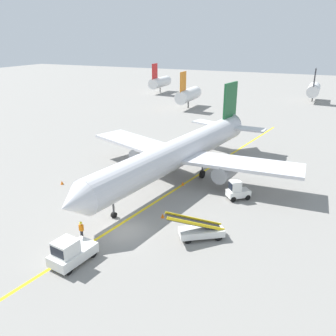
# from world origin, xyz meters

# --- Properties ---
(ground_plane) EXTENTS (300.00, 300.00, 0.00)m
(ground_plane) POSITION_xyz_m (0.00, 0.00, 0.00)
(ground_plane) COLOR gray
(taxi_line_yellow) EXTENTS (13.63, 78.93, 0.01)m
(taxi_line_yellow) POSITION_xyz_m (-0.41, 5.00, 0.00)
(taxi_line_yellow) COLOR yellow
(taxi_line_yellow) RESTS_ON ground
(airliner) EXTENTS (28.21, 35.24, 10.10)m
(airliner) POSITION_xyz_m (-0.32, 13.60, 3.42)
(airliner) COLOR silver
(airliner) RESTS_ON ground
(pushback_tug) EXTENTS (2.40, 3.84, 2.20)m
(pushback_tug) POSITION_xyz_m (-1.34, -5.77, 0.99)
(pushback_tug) COLOR silver
(pushback_tug) RESTS_ON ground
(baggage_tug_near_wing) EXTENTS (2.67, 2.54, 2.10)m
(baggage_tug_near_wing) POSITION_xyz_m (7.38, 10.61, 0.93)
(baggage_tug_near_wing) COLOR silver
(baggage_tug_near_wing) RESTS_ON ground
(belt_loader_forward_hold) EXTENTS (4.85, 3.82, 2.59)m
(belt_loader_forward_hold) POSITION_xyz_m (6.39, 1.67, 0.78)
(belt_loader_forward_hold) COLOR silver
(belt_loader_forward_hold) RESTS_ON ground
(baggage_cart_loaded) EXTENTS (3.81, 2.39, 0.94)m
(baggage_cart_loaded) POSITION_xyz_m (-6.69, 6.48, 0.47)
(baggage_cart_loaded) COLOR #A5A5A8
(baggage_cart_loaded) RESTS_ON ground
(ground_crew_marshaller) EXTENTS (0.36, 0.24, 1.70)m
(ground_crew_marshaller) POSITION_xyz_m (-2.74, -2.65, 0.91)
(ground_crew_marshaller) COLOR #26262D
(ground_crew_marshaller) RESTS_ON ground
(safety_cone_nose_left) EXTENTS (0.36, 0.36, 0.44)m
(safety_cone_nose_left) POSITION_xyz_m (0.79, 11.62, 0.22)
(safety_cone_nose_left) COLOR orange
(safety_cone_nose_left) RESTS_ON ground
(safety_cone_nose_right) EXTENTS (0.36, 0.36, 0.44)m
(safety_cone_nose_right) POSITION_xyz_m (-3.67, 11.15, 0.22)
(safety_cone_nose_right) COLOR orange
(safety_cone_nose_right) RESTS_ON ground
(safety_cone_wingtip_left) EXTENTS (0.36, 0.36, 0.44)m
(safety_cone_wingtip_left) POSITION_xyz_m (5.86, 18.77, 0.22)
(safety_cone_wingtip_left) COLOR orange
(safety_cone_wingtip_left) RESTS_ON ground
(safety_cone_wingtip_right) EXTENTS (0.36, 0.36, 0.44)m
(safety_cone_wingtip_right) POSITION_xyz_m (-12.24, 6.03, 0.22)
(safety_cone_wingtip_right) COLOR orange
(safety_cone_wingtip_right) RESTS_ON ground
(safety_cone_tail_area) EXTENTS (0.36, 0.36, 0.44)m
(safety_cone_tail_area) POSITION_xyz_m (1.94, 3.61, 0.22)
(safety_cone_tail_area) COLOR orange
(safety_cone_tail_area) RESTS_ON ground
(distant_aircraft_far_left) EXTENTS (3.00, 10.10, 8.80)m
(distant_aircraft_far_left) POSITION_xyz_m (-32.13, 74.31, 3.22)
(distant_aircraft_far_left) COLOR silver
(distant_aircraft_far_left) RESTS_ON ground
(distant_aircraft_mid_left) EXTENTS (3.00, 10.10, 8.80)m
(distant_aircraft_mid_left) POSITION_xyz_m (-15.51, 55.18, 3.22)
(distant_aircraft_mid_left) COLOR silver
(distant_aircraft_mid_left) RESTS_ON ground
(distant_aircraft_mid_right) EXTENTS (3.00, 10.10, 8.80)m
(distant_aircraft_mid_right) POSITION_xyz_m (11.18, 77.01, 3.22)
(distant_aircraft_mid_right) COLOR silver
(distant_aircraft_mid_right) RESTS_ON ground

